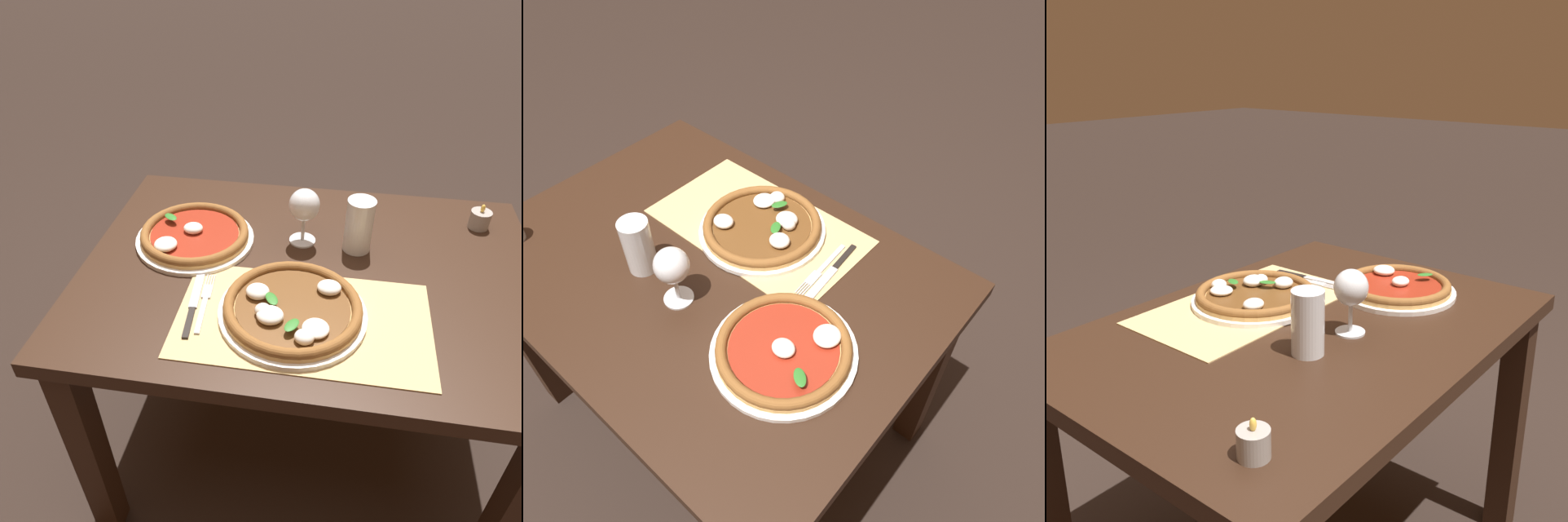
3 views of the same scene
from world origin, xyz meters
The scene contains 9 objects.
dining_table centered at (0.00, 0.00, 0.62)m, with size 1.14×0.82×0.74m.
paper_placemat centered at (0.00, -0.19, 0.74)m, with size 0.56×0.32×0.00m, color tan.
pizza_near centered at (-0.03, -0.18, 0.76)m, with size 0.33×0.33×0.05m.
pizza_far centered at (-0.32, 0.07, 0.76)m, with size 0.31×0.31×0.05m.
wine_glass centered at (-0.03, 0.12, 0.85)m, with size 0.08×0.08×0.16m.
pint_glass centered at (0.11, 0.10, 0.81)m, with size 0.07×0.07×0.15m.
fork centered at (-0.23, -0.17, 0.75)m, with size 0.03×0.20×0.00m.
knife centered at (-0.25, -0.18, 0.75)m, with size 0.04×0.22×0.01m.
votive_candle centered at (0.45, 0.26, 0.76)m, with size 0.06×0.06×0.07m.
Camera 3 is at (1.03, 0.84, 1.34)m, focal length 42.00 mm.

